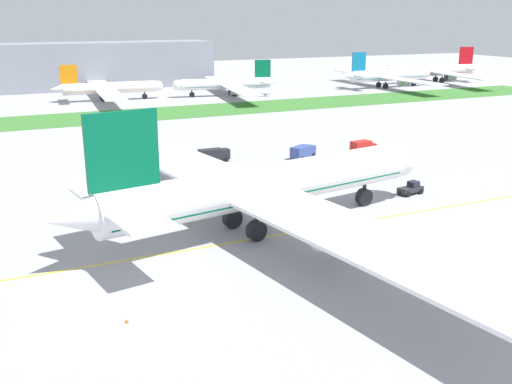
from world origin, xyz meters
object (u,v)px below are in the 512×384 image
airliner_foreground (262,187)px  ground_crew_wingwalker_port (315,220)px  parked_airliner_far_outer (435,71)px  parked_airliner_far_right (387,76)px  pushback_tug (411,188)px  parked_airliner_far_left (108,88)px  ground_crew_marshaller_front (278,209)px  parked_airliner_far_centre (228,84)px  service_truck_fuel_bowser (214,154)px  service_truck_catering_van (303,151)px  service_truck_baggage_loader (363,147)px  traffic_cone_near_nose (127,320)px

airliner_foreground → ground_crew_wingwalker_port: (7.18, -1.91, -5.19)m
airliner_foreground → parked_airliner_far_outer: size_ratio=1.26×
parked_airliner_far_right → pushback_tug: bearing=-125.0°
airliner_foreground → parked_airliner_far_left: bearing=87.6°
airliner_foreground → ground_crew_wingwalker_port: airliner_foreground is taller
airliner_foreground → parked_airliner_far_outer: airliner_foreground is taller
ground_crew_marshaller_front → parked_airliner_far_right: (111.45, 124.59, 3.95)m
airliner_foreground → parked_airliner_far_centre: bearing=70.1°
service_truck_fuel_bowser → service_truck_catering_van: 18.35m
airliner_foreground → service_truck_baggage_loader: size_ratio=15.57×
pushback_tug → service_truck_baggage_loader: bearing=71.1°
parked_airliner_far_centre → airliner_foreground: bearing=-109.9°
traffic_cone_near_nose → service_truck_catering_van: (48.18, 52.53, 1.20)m
pushback_tug → parked_airliner_far_left: 134.96m
pushback_tug → service_truck_baggage_loader: (9.50, 27.79, 0.58)m
service_truck_catering_van → parked_airliner_far_outer: bearing=40.0°
service_truck_baggage_loader → parked_airliner_far_outer: (108.68, 104.18, 3.56)m
pushback_tug → ground_crew_wingwalker_port: pushback_tug is taller
service_truck_fuel_bowser → parked_airliner_far_outer: bearing=34.9°
pushback_tug → parked_airliner_far_centre: parked_airliner_far_centre is taller
service_truck_baggage_loader → service_truck_catering_van: (-13.45, 1.81, -0.06)m
parked_airliner_far_right → parked_airliner_far_outer: (31.35, 7.76, 0.19)m
traffic_cone_near_nose → parked_airliner_far_left: size_ratio=0.01×
ground_crew_marshaller_front → service_truck_catering_van: 36.42m
ground_crew_marshaller_front → traffic_cone_near_nose: bearing=-140.7°
pushback_tug → service_truck_fuel_bowser: bearing=122.1°
ground_crew_marshaller_front → service_truck_catering_van: size_ratio=0.24×
airliner_foreground → pushback_tug: airliner_foreground is taller
service_truck_baggage_loader → parked_airliner_far_centre: bearing=84.8°
service_truck_baggage_loader → parked_airliner_far_outer: parked_airliner_far_outer is taller
pushback_tug → ground_crew_wingwalker_port: 23.30m
service_truck_baggage_loader → parked_airliner_far_left: (-33.13, 105.05, 2.71)m
service_truck_baggage_loader → service_truck_fuel_bowser: service_truck_baggage_loader is taller
airliner_foreground → traffic_cone_near_nose: 29.51m
ground_crew_wingwalker_port → traffic_cone_near_nose: (-29.89, -15.99, -0.66)m
parked_airliner_far_outer → service_truck_catering_van: bearing=-140.0°
airliner_foreground → service_truck_catering_van: (25.47, 34.63, -4.65)m
service_truck_fuel_bowser → parked_airliner_far_centre: (40.24, 92.94, 2.82)m
airliner_foreground → parked_airliner_far_centre: size_ratio=1.45×
service_truck_fuel_bowser → service_truck_baggage_loader: bearing=-12.1°
service_truck_baggage_loader → parked_airliner_far_outer: bearing=43.8°
parked_airliner_far_right → parked_airliner_far_left: bearing=175.5°
pushback_tug → parked_airliner_far_centre: (18.59, 127.39, 3.35)m
ground_crew_marshaller_front → parked_airliner_far_centre: 134.91m
airliner_foreground → service_truck_catering_van: airliner_foreground is taller
parked_airliner_far_centre → service_truck_baggage_loader: bearing=-95.2°
pushback_tug → parked_airliner_far_centre: bearing=81.7°
service_truck_fuel_bowser → pushback_tug: bearing=-57.9°
ground_crew_wingwalker_port → ground_crew_marshaller_front: size_ratio=1.00×
traffic_cone_near_nose → parked_airliner_far_outer: bearing=42.3°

